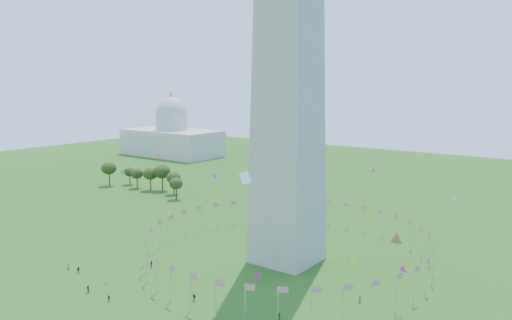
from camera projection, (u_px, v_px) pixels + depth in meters
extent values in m
cylinder|color=silver|center=(426.00, 277.00, 120.51)|extent=(0.24, 0.24, 9.00)
cylinder|color=silver|center=(432.00, 268.00, 126.40)|extent=(0.24, 0.24, 9.00)
cylinder|color=silver|center=(433.00, 259.00, 132.82)|extent=(0.24, 0.24, 9.00)
cylinder|color=silver|center=(430.00, 250.00, 139.58)|extent=(0.24, 0.24, 9.00)
cylinder|color=silver|center=(422.00, 243.00, 146.46)|extent=(0.24, 0.24, 9.00)
cylinder|color=silver|center=(411.00, 235.00, 153.27)|extent=(0.24, 0.24, 9.00)
cylinder|color=silver|center=(398.00, 229.00, 159.80)|extent=(0.24, 0.24, 9.00)
cylinder|color=silver|center=(383.00, 224.00, 165.84)|extent=(0.24, 0.24, 9.00)
cylinder|color=silver|center=(366.00, 219.00, 171.21)|extent=(0.24, 0.24, 9.00)
cylinder|color=silver|center=(348.00, 216.00, 175.75)|extent=(0.24, 0.24, 9.00)
cylinder|color=silver|center=(330.00, 213.00, 179.33)|extent=(0.24, 0.24, 9.00)
cylinder|color=silver|center=(311.00, 211.00, 181.82)|extent=(0.24, 0.24, 9.00)
cylinder|color=silver|center=(292.00, 210.00, 183.17)|extent=(0.24, 0.24, 9.00)
cylinder|color=silver|center=(273.00, 210.00, 183.32)|extent=(0.24, 0.24, 9.00)
cylinder|color=silver|center=(254.00, 211.00, 182.27)|extent=(0.24, 0.24, 9.00)
cylinder|color=silver|center=(236.00, 213.00, 180.06)|extent=(0.24, 0.24, 9.00)
cylinder|color=silver|center=(219.00, 215.00, 176.74)|extent=(0.24, 0.24, 9.00)
cylinder|color=silver|center=(202.00, 218.00, 172.43)|extent=(0.24, 0.24, 9.00)
cylinder|color=silver|center=(187.00, 223.00, 167.25)|extent=(0.24, 0.24, 9.00)
cylinder|color=silver|center=(173.00, 228.00, 161.36)|extent=(0.24, 0.24, 9.00)
cylinder|color=silver|center=(161.00, 234.00, 154.94)|extent=(0.24, 0.24, 9.00)
cylinder|color=silver|center=(152.00, 241.00, 148.18)|extent=(0.24, 0.24, 9.00)
cylinder|color=silver|center=(147.00, 248.00, 141.29)|extent=(0.24, 0.24, 9.00)
cylinder|color=silver|center=(145.00, 257.00, 134.48)|extent=(0.24, 0.24, 9.00)
cylinder|color=silver|center=(148.00, 266.00, 127.96)|extent=(0.24, 0.24, 9.00)
cylinder|color=silver|center=(157.00, 275.00, 121.92)|extent=(0.24, 0.24, 9.00)
cylinder|color=silver|center=(171.00, 284.00, 116.55)|extent=(0.24, 0.24, 9.00)
cylinder|color=silver|center=(191.00, 292.00, 112.00)|extent=(0.24, 0.24, 9.00)
cylinder|color=silver|center=(216.00, 299.00, 108.43)|extent=(0.24, 0.24, 9.00)
cylinder|color=silver|center=(245.00, 304.00, 105.93)|extent=(0.24, 0.24, 9.00)
cylinder|color=silver|center=(278.00, 307.00, 104.59)|extent=(0.24, 0.24, 9.00)
cylinder|color=silver|center=(311.00, 307.00, 104.44)|extent=(0.24, 0.24, 9.00)
cylinder|color=silver|center=(343.00, 305.00, 105.49)|extent=(0.24, 0.24, 9.00)
cylinder|color=silver|center=(372.00, 300.00, 107.70)|extent=(0.24, 0.24, 9.00)
cylinder|color=silver|center=(396.00, 294.00, 111.02)|extent=(0.24, 0.24, 9.00)
cylinder|color=silver|center=(414.00, 286.00, 115.33)|extent=(0.24, 0.24, 9.00)
imported|color=#591415|center=(151.00, 264.00, 139.15)|extent=(1.06, 0.92, 1.87)
imported|color=maroon|center=(88.00, 289.00, 122.19)|extent=(1.75, 1.58, 1.79)
imported|color=#2E184A|center=(78.00, 270.00, 134.55)|extent=(1.16, 1.33, 1.93)
imported|color=black|center=(194.00, 297.00, 117.58)|extent=(1.21, 0.92, 1.83)
imported|color=gray|center=(68.00, 266.00, 137.50)|extent=(0.92, 0.69, 1.73)
imported|color=#1F2349|center=(109.00, 298.00, 117.09)|extent=(1.02, 1.03, 1.67)
imported|color=gray|center=(402.00, 320.00, 106.30)|extent=(0.66, 0.50, 1.63)
imported|color=#194023|center=(279.00, 316.00, 108.36)|extent=(1.03, 0.71, 1.65)
imported|color=slate|center=(360.00, 298.00, 116.78)|extent=(0.71, 0.99, 1.93)
plane|color=#CC2699|center=(403.00, 270.00, 100.63)|extent=(2.19, 0.99, 2.32)
plane|color=white|center=(245.00, 178.00, 80.79)|extent=(1.10, 2.33, 2.32)
plane|color=green|center=(123.00, 172.00, 133.43)|extent=(0.40, 1.46, 1.44)
plane|color=red|center=(158.00, 155.00, 166.02)|extent=(0.89, 1.47, 1.55)
plane|color=red|center=(270.00, 225.00, 140.81)|extent=(1.04, 0.80, 1.29)
plane|color=blue|center=(215.00, 176.00, 133.09)|extent=(1.30, 1.31, 1.49)
plane|color=white|center=(454.00, 199.00, 110.05)|extent=(0.04, 1.07, 1.07)
plane|color=yellow|center=(353.00, 258.00, 80.83)|extent=(0.70, 1.39, 1.45)
plane|color=red|center=(406.00, 264.00, 106.61)|extent=(0.86, 1.60, 1.82)
plane|color=#CC2699|center=(257.00, 277.00, 119.24)|extent=(1.72, 1.57, 1.91)
plane|color=orange|center=(169.00, 213.00, 177.10)|extent=(1.54, 1.70, 1.39)
plane|color=#CC2699|center=(373.00, 170.00, 105.01)|extent=(1.23, 0.42, 1.15)
plane|color=red|center=(396.00, 240.00, 99.67)|extent=(2.40, 1.18, 2.22)
ellipsoid|color=#384E1A|center=(109.00, 174.00, 248.70)|extent=(7.52, 7.52, 11.75)
ellipsoid|color=#384E1A|center=(130.00, 176.00, 251.27)|extent=(5.61, 5.61, 8.77)
ellipsoid|color=#384E1A|center=(137.00, 178.00, 242.62)|extent=(6.28, 6.28, 9.81)
ellipsoid|color=#384E1A|center=(151.00, 179.00, 237.68)|extent=(6.93, 6.93, 10.82)
ellipsoid|color=#384E1A|center=(162.00, 178.00, 236.77)|extent=(7.96, 7.96, 12.44)
ellipsoid|color=#384E1A|center=(174.00, 183.00, 229.42)|extent=(6.60, 6.60, 10.31)
ellipsoid|color=#384E1A|center=(176.00, 189.00, 219.44)|extent=(6.10, 6.10, 9.54)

